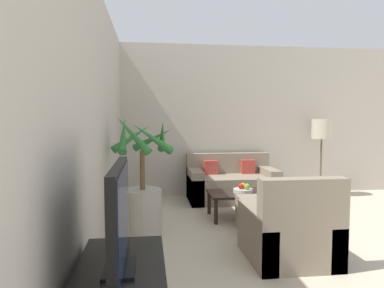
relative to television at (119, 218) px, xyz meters
name	(u,v)px	position (x,y,z in m)	size (l,w,h in m)	color
wall_back	(297,121)	(2.94, 4.17, 0.52)	(8.09, 0.06, 2.70)	#BCB2A3
wall_left	(87,123)	(-0.34, 1.02, 0.52)	(0.06, 7.85, 2.70)	#BCB2A3
television	(119,218)	(0.00, 0.00, 0.00)	(0.18, 0.82, 0.61)	black
potted_palm	(143,195)	(0.10, 2.10, -0.34)	(0.78, 0.79, 1.45)	#ADA393
sofa_loveseat	(232,184)	(1.57, 3.69, -0.55)	(1.47, 0.81, 0.78)	gray
floor_lamp	(322,132)	(3.20, 3.74, 0.33)	(0.35, 0.35, 1.38)	brown
coffee_table	(246,195)	(1.52, 2.66, -0.51)	(1.05, 0.59, 0.36)	black
fruit_bowl	(243,191)	(1.47, 2.63, -0.44)	(0.27, 0.27, 0.05)	beige
apple_red	(241,186)	(1.43, 2.63, -0.38)	(0.07, 0.07, 0.07)	red
apple_green	(247,186)	(1.51, 2.59, -0.37)	(0.08, 0.08, 0.08)	olive
orange_fruit	(243,185)	(1.49, 2.69, -0.38)	(0.07, 0.07, 0.07)	orange
armchair	(289,233)	(1.53, 1.18, -0.55)	(0.80, 0.80, 0.86)	gray
ottoman	(265,215)	(1.58, 2.03, -0.62)	(0.62, 0.54, 0.42)	gray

